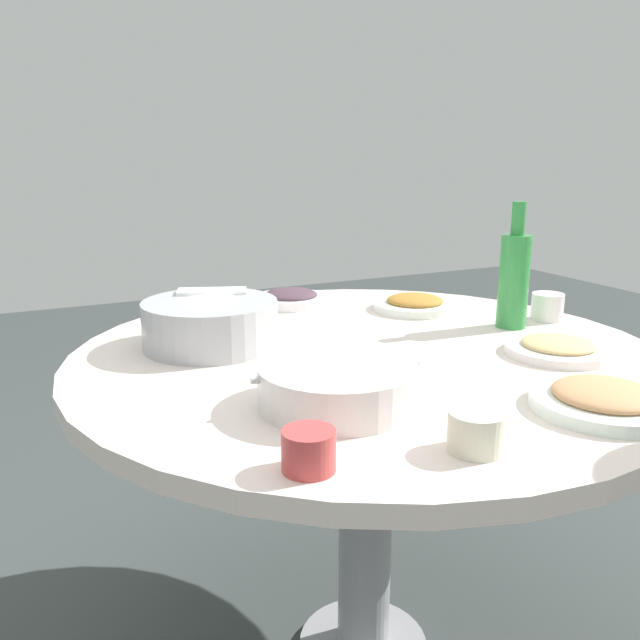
{
  "coord_description": "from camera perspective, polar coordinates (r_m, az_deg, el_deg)",
  "views": [
    {
      "loc": [
        1.13,
        -0.65,
        1.15
      ],
      "look_at": [
        0.02,
        -0.12,
        0.83
      ],
      "focal_mm": 36.8,
      "sensor_mm": 36.0,
      "label": 1
    }
  ],
  "objects": [
    {
      "name": "dish_shrimp",
      "position": [
        1.15,
        23.49,
        -6.33
      ],
      "size": [
        0.23,
        0.23,
        0.04
      ],
      "color": "white",
      "rests_on": "round_dining_table"
    },
    {
      "name": "soup_bowl",
      "position": [
        1.07,
        1.54,
        -5.79
      ],
      "size": [
        0.26,
        0.28,
        0.07
      ],
      "color": "silver",
      "rests_on": "round_dining_table"
    },
    {
      "name": "dish_noodles",
      "position": [
        1.42,
        19.99,
        -2.28
      ],
      "size": [
        0.21,
        0.21,
        0.04
      ],
      "color": "white",
      "rests_on": "round_dining_table"
    },
    {
      "name": "tea_cup_far",
      "position": [
        0.86,
        -0.99,
        -11.26
      ],
      "size": [
        0.07,
        0.07,
        0.06
      ],
      "primitive_type": "cylinder",
      "color": "#C54242",
      "rests_on": "round_dining_table"
    },
    {
      "name": "dish_tofu_braise",
      "position": [
        1.72,
        8.24,
        1.41
      ],
      "size": [
        0.21,
        0.21,
        0.04
      ],
      "color": "white",
      "rests_on": "round_dining_table"
    },
    {
      "name": "tea_cup_side",
      "position": [
        1.69,
        19.16,
        1.1
      ],
      "size": [
        0.08,
        0.08,
        0.07
      ],
      "primitive_type": "cylinder",
      "color": "white",
      "rests_on": "round_dining_table"
    },
    {
      "name": "dish_eggplant",
      "position": [
        1.76,
        -2.56,
        1.94
      ],
      "size": [
        0.19,
        0.19,
        0.04
      ],
      "color": "white",
      "rests_on": "round_dining_table"
    },
    {
      "name": "tea_cup_near",
      "position": [
        0.94,
        13.41,
        -9.4
      ],
      "size": [
        0.08,
        0.08,
        0.06
      ],
      "primitive_type": "cylinder",
      "color": "beige",
      "rests_on": "round_dining_table"
    },
    {
      "name": "rice_bowl",
      "position": [
        1.4,
        -9.51,
        -0.21
      ],
      "size": [
        0.28,
        0.28,
        0.11
      ],
      "color": "#B2B5BA",
      "rests_on": "round_dining_table"
    },
    {
      "name": "round_dining_table",
      "position": [
        1.4,
        4.17,
        -6.54
      ],
      "size": [
        1.23,
        1.23,
        0.74
      ],
      "color": "#99999E",
      "rests_on": "ground"
    },
    {
      "name": "green_bottle",
      "position": [
        1.58,
        16.51,
        3.55
      ],
      "size": [
        0.07,
        0.07,
        0.29
      ],
      "color": "#308E41",
      "rests_on": "round_dining_table"
    }
  ]
}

